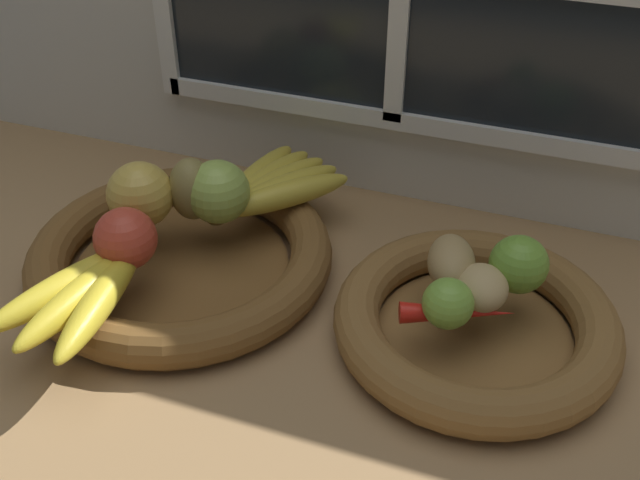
{
  "coord_description": "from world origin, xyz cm",
  "views": [
    {
      "loc": [
        20.39,
        -57.98,
        56.87
      ],
      "look_at": [
        -1.44,
        3.42,
        8.97
      ],
      "focal_mm": 42.13,
      "sensor_mm": 36.0,
      "label": 1
    }
  ],
  "objects_px": {
    "fruit_bowl_left": "(181,256)",
    "lime_near": "(448,303)",
    "chili_pepper": "(457,315)",
    "pear_brown": "(192,189)",
    "lime_far": "(519,264)",
    "apple_green_back": "(218,192)",
    "apple_red_front": "(125,239)",
    "banana_bunch_back": "(269,187)",
    "apple_golden_left": "(140,195)",
    "fruit_bowl_right": "(475,323)",
    "banana_bunch_front": "(85,291)",
    "potato_oblong": "(451,263)",
    "potato_large": "(481,288)"
  },
  "relations": [
    {
      "from": "potato_large",
      "to": "apple_red_front",
      "type": "bearing_deg",
      "value": -170.68
    },
    {
      "from": "banana_bunch_back",
      "to": "banana_bunch_front",
      "type": "bearing_deg",
      "value": -112.27
    },
    {
      "from": "fruit_bowl_right",
      "to": "apple_red_front",
      "type": "xyz_separation_m",
      "value": [
        -0.38,
        -0.06,
        0.06
      ]
    },
    {
      "from": "apple_red_front",
      "to": "lime_far",
      "type": "distance_m",
      "value": 0.42
    },
    {
      "from": "potato_oblong",
      "to": "chili_pepper",
      "type": "bearing_deg",
      "value": -72.94
    },
    {
      "from": "lime_near",
      "to": "chili_pepper",
      "type": "height_order",
      "value": "lime_near"
    },
    {
      "from": "apple_green_back",
      "to": "chili_pepper",
      "type": "bearing_deg",
      "value": -16.35
    },
    {
      "from": "potato_large",
      "to": "chili_pepper",
      "type": "relative_size",
      "value": 0.54
    },
    {
      "from": "potato_oblong",
      "to": "pear_brown",
      "type": "bearing_deg",
      "value": 176.76
    },
    {
      "from": "apple_green_back",
      "to": "potato_large",
      "type": "bearing_deg",
      "value": -9.19
    },
    {
      "from": "fruit_bowl_right",
      "to": "lime_near",
      "type": "distance_m",
      "value": 0.07
    },
    {
      "from": "apple_golden_left",
      "to": "apple_green_back",
      "type": "relative_size",
      "value": 1.03
    },
    {
      "from": "lime_near",
      "to": "apple_golden_left",
      "type": "bearing_deg",
      "value": 171.76
    },
    {
      "from": "fruit_bowl_left",
      "to": "apple_green_back",
      "type": "distance_m",
      "value": 0.09
    },
    {
      "from": "banana_bunch_back",
      "to": "chili_pepper",
      "type": "relative_size",
      "value": 1.65
    },
    {
      "from": "fruit_bowl_right",
      "to": "apple_green_back",
      "type": "distance_m",
      "value": 0.33
    },
    {
      "from": "banana_bunch_back",
      "to": "lime_near",
      "type": "relative_size",
      "value": 3.69
    },
    {
      "from": "banana_bunch_front",
      "to": "lime_near",
      "type": "height_order",
      "value": "lime_near"
    },
    {
      "from": "banana_bunch_front",
      "to": "lime_near",
      "type": "xyz_separation_m",
      "value": [
        0.36,
        0.1,
        0.01
      ]
    },
    {
      "from": "apple_green_back",
      "to": "banana_bunch_front",
      "type": "relative_size",
      "value": 0.38
    },
    {
      "from": "fruit_bowl_left",
      "to": "fruit_bowl_right",
      "type": "xyz_separation_m",
      "value": [
        0.35,
        0.0,
        0.0
      ]
    },
    {
      "from": "fruit_bowl_left",
      "to": "apple_golden_left",
      "type": "xyz_separation_m",
      "value": [
        -0.05,
        0.01,
        0.07
      ]
    },
    {
      "from": "apple_red_front",
      "to": "potato_large",
      "type": "relative_size",
      "value": 1.11
    },
    {
      "from": "potato_large",
      "to": "pear_brown",
      "type": "bearing_deg",
      "value": 172.46
    },
    {
      "from": "banana_bunch_front",
      "to": "apple_green_back",
      "type": "bearing_deg",
      "value": 71.25
    },
    {
      "from": "pear_brown",
      "to": "potato_oblong",
      "type": "distance_m",
      "value": 0.32
    },
    {
      "from": "fruit_bowl_right",
      "to": "apple_red_front",
      "type": "distance_m",
      "value": 0.39
    },
    {
      "from": "fruit_bowl_left",
      "to": "apple_red_front",
      "type": "bearing_deg",
      "value": -113.69
    },
    {
      "from": "apple_red_front",
      "to": "lime_far",
      "type": "bearing_deg",
      "value": 14.0
    },
    {
      "from": "pear_brown",
      "to": "lime_far",
      "type": "relative_size",
      "value": 1.24
    },
    {
      "from": "banana_bunch_back",
      "to": "potato_oblong",
      "type": "xyz_separation_m",
      "value": [
        0.25,
        -0.09,
        0.01
      ]
    },
    {
      "from": "fruit_bowl_left",
      "to": "lime_near",
      "type": "relative_size",
      "value": 6.91
    },
    {
      "from": "apple_red_front",
      "to": "chili_pepper",
      "type": "xyz_separation_m",
      "value": [
        0.36,
        0.02,
        -0.02
      ]
    },
    {
      "from": "pear_brown",
      "to": "banana_bunch_back",
      "type": "height_order",
      "value": "pear_brown"
    },
    {
      "from": "potato_oblong",
      "to": "apple_golden_left",
      "type": "bearing_deg",
      "value": -177.79
    },
    {
      "from": "banana_bunch_back",
      "to": "potato_large",
      "type": "xyz_separation_m",
      "value": [
        0.28,
        -0.12,
        0.01
      ]
    },
    {
      "from": "lime_far",
      "to": "potato_large",
      "type": "bearing_deg",
      "value": -127.87
    },
    {
      "from": "pear_brown",
      "to": "potato_large",
      "type": "relative_size",
      "value": 1.24
    },
    {
      "from": "apple_green_back",
      "to": "lime_near",
      "type": "bearing_deg",
      "value": -17.32
    },
    {
      "from": "lime_far",
      "to": "chili_pepper",
      "type": "bearing_deg",
      "value": -121.73
    },
    {
      "from": "apple_green_back",
      "to": "lime_near",
      "type": "relative_size",
      "value": 1.46
    },
    {
      "from": "potato_large",
      "to": "apple_golden_left",
      "type": "bearing_deg",
      "value": 177.92
    },
    {
      "from": "potato_oblong",
      "to": "chili_pepper",
      "type": "xyz_separation_m",
      "value": [
        0.02,
        -0.07,
        -0.01
      ]
    },
    {
      "from": "apple_golden_left",
      "to": "pear_brown",
      "type": "height_order",
      "value": "same"
    },
    {
      "from": "fruit_bowl_left",
      "to": "chili_pepper",
      "type": "relative_size",
      "value": 3.1
    },
    {
      "from": "potato_oblong",
      "to": "lime_far",
      "type": "height_order",
      "value": "lime_far"
    },
    {
      "from": "banana_bunch_front",
      "to": "potato_oblong",
      "type": "bearing_deg",
      "value": 25.15
    },
    {
      "from": "apple_red_front",
      "to": "banana_bunch_back",
      "type": "xyz_separation_m",
      "value": [
        0.1,
        0.18,
        -0.02
      ]
    },
    {
      "from": "apple_green_back",
      "to": "potato_oblong",
      "type": "relative_size",
      "value": 0.92
    },
    {
      "from": "chili_pepper",
      "to": "potato_large",
      "type": "bearing_deg",
      "value": 46.77
    }
  ]
}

